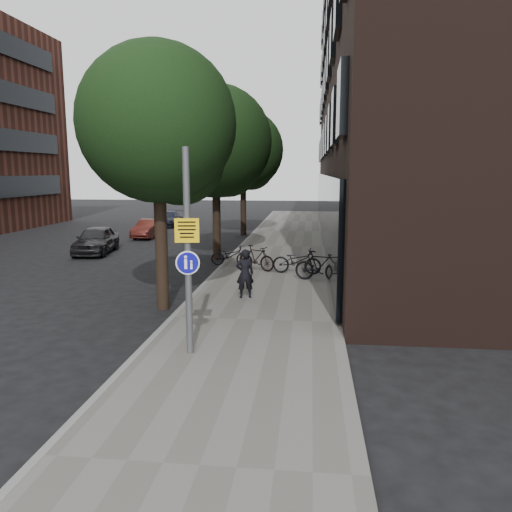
# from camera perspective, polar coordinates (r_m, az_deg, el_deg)

# --- Properties ---
(ground) EXTENTS (120.00, 120.00, 0.00)m
(ground) POSITION_cam_1_polar(r_m,az_deg,el_deg) (10.25, -3.66, -13.24)
(ground) COLOR black
(ground) RESTS_ON ground
(sidewalk) EXTENTS (4.50, 60.00, 0.12)m
(sidewalk) POSITION_cam_1_polar(r_m,az_deg,el_deg) (19.74, 2.06, -1.83)
(sidewalk) COLOR #5F5D58
(sidewalk) RESTS_ON ground
(curb_edge) EXTENTS (0.15, 60.00, 0.13)m
(curb_edge) POSITION_cam_1_polar(r_m,az_deg,el_deg) (20.03, -4.37, -1.67)
(curb_edge) COLOR slate
(curb_edge) RESTS_ON ground
(building_right_dark_brick) EXTENTS (12.00, 40.00, 18.00)m
(building_right_dark_brick) POSITION_cam_1_polar(r_m,az_deg,el_deg) (32.42, 19.38, 18.02)
(building_right_dark_brick) COLOR black
(building_right_dark_brick) RESTS_ON ground
(street_tree_near) EXTENTS (4.40, 4.40, 7.50)m
(street_tree_near) POSITION_cam_1_polar(r_m,az_deg,el_deg) (14.60, -10.74, 13.90)
(street_tree_near) COLOR black
(street_tree_near) RESTS_ON ground
(street_tree_mid) EXTENTS (5.00, 5.00, 7.80)m
(street_tree_mid) POSITION_cam_1_polar(r_m,az_deg,el_deg) (22.86, -4.38, 12.45)
(street_tree_mid) COLOR black
(street_tree_mid) RESTS_ON ground
(street_tree_far) EXTENTS (5.00, 5.00, 7.80)m
(street_tree_far) POSITION_cam_1_polar(r_m,az_deg,el_deg) (31.74, -1.32, 11.68)
(street_tree_far) COLOR black
(street_tree_far) RESTS_ON ground
(signpost) EXTENTS (0.50, 0.15, 4.36)m
(signpost) POSITION_cam_1_polar(r_m,az_deg,el_deg) (10.51, -7.80, 0.46)
(signpost) COLOR #595B5E
(signpost) RESTS_ON sidewalk
(pedestrian) EXTENTS (0.64, 0.51, 1.52)m
(pedestrian) POSITION_cam_1_polar(r_m,az_deg,el_deg) (15.34, -1.27, -2.02)
(pedestrian) COLOR black
(pedestrian) RESTS_ON sidewalk
(parked_bike_facade_near) EXTENTS (1.96, 0.92, 0.99)m
(parked_bike_facade_near) POSITION_cam_1_polar(r_m,az_deg,el_deg) (19.10, 4.69, -0.55)
(parked_bike_facade_near) COLOR black
(parked_bike_facade_near) RESTS_ON sidewalk
(parked_bike_facade_far) EXTENTS (1.87, 0.98, 1.08)m
(parked_bike_facade_far) POSITION_cam_1_polar(r_m,az_deg,el_deg) (17.88, 7.26, -1.14)
(parked_bike_facade_far) COLOR black
(parked_bike_facade_far) RESTS_ON sidewalk
(parked_bike_curb_near) EXTENTS (1.61, 0.56, 0.84)m
(parked_bike_curb_near) POSITION_cam_1_polar(r_m,az_deg,el_deg) (20.72, -2.95, 0.07)
(parked_bike_curb_near) COLOR black
(parked_bike_curb_near) RESTS_ON sidewalk
(parked_bike_curb_far) EXTENTS (1.68, 1.19, 1.00)m
(parked_bike_curb_far) POSITION_cam_1_polar(r_m,az_deg,el_deg) (19.65, 0.03, -0.22)
(parked_bike_curb_far) COLOR black
(parked_bike_curb_far) RESTS_ON sidewalk
(parked_car_near) EXTENTS (2.10, 4.10, 1.34)m
(parked_car_near) POSITION_cam_1_polar(r_m,az_deg,el_deg) (25.73, -17.82, 1.77)
(parked_car_near) COLOR black
(parked_car_near) RESTS_ON ground
(parked_car_mid) EXTENTS (1.31, 3.38, 1.10)m
(parked_car_mid) POSITION_cam_1_polar(r_m,az_deg,el_deg) (31.10, -12.15, 3.08)
(parked_car_mid) COLOR #581F19
(parked_car_mid) RESTS_ON ground
(parked_car_far) EXTENTS (1.62, 3.78, 1.09)m
(parked_car_far) POSITION_cam_1_polar(r_m,az_deg,el_deg) (37.48, -9.89, 4.23)
(parked_car_far) COLOR black
(parked_car_far) RESTS_ON ground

